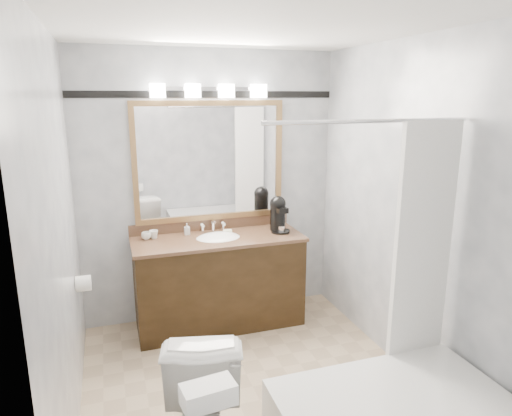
% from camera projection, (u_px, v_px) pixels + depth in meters
% --- Properties ---
extents(room, '(2.42, 2.62, 2.52)m').
position_uv_depth(room, '(252.00, 224.00, 3.07)').
color(room, tan).
rests_on(room, ground).
extents(vanity, '(1.53, 0.58, 0.97)m').
position_uv_depth(vanity, '(219.00, 279.00, 4.20)').
color(vanity, black).
rests_on(vanity, ground).
extents(mirror, '(1.40, 0.04, 1.10)m').
position_uv_depth(mirror, '(210.00, 162.00, 4.19)').
color(mirror, '#9D7446').
rests_on(mirror, room).
extents(vanity_light_bar, '(1.02, 0.14, 0.12)m').
position_uv_depth(vanity_light_bar, '(209.00, 90.00, 3.99)').
color(vanity_light_bar, silver).
rests_on(vanity_light_bar, room).
extents(accent_stripe, '(2.40, 0.01, 0.06)m').
position_uv_depth(accent_stripe, '(208.00, 94.00, 4.06)').
color(accent_stripe, black).
rests_on(accent_stripe, room).
extents(tp_roll, '(0.11, 0.12, 0.12)m').
position_uv_depth(tp_roll, '(83.00, 283.00, 3.47)').
color(tp_roll, white).
rests_on(tp_roll, room).
extents(tissue_box, '(0.25, 0.15, 0.09)m').
position_uv_depth(tissue_box, '(208.00, 394.00, 1.97)').
color(tissue_box, white).
rests_on(tissue_box, toilet).
extents(coffee_maker, '(0.17, 0.22, 0.34)m').
position_uv_depth(coffee_maker, '(278.00, 213.00, 4.25)').
color(coffee_maker, black).
rests_on(coffee_maker, vanity).
extents(cup_left, '(0.10, 0.10, 0.07)m').
position_uv_depth(cup_left, '(146.00, 236.00, 4.04)').
color(cup_left, white).
rests_on(cup_left, vanity).
extents(cup_right, '(0.09, 0.09, 0.07)m').
position_uv_depth(cup_right, '(154.00, 234.00, 4.06)').
color(cup_right, white).
rests_on(cup_right, vanity).
extents(soap_bottle_a, '(0.05, 0.05, 0.11)m').
position_uv_depth(soap_bottle_a, '(187.00, 229.00, 4.17)').
color(soap_bottle_a, white).
rests_on(soap_bottle_a, vanity).
extents(soap_bar, '(0.08, 0.06, 0.02)m').
position_uv_depth(soap_bar, '(227.00, 231.00, 4.24)').
color(soap_bar, beige).
rests_on(soap_bar, vanity).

